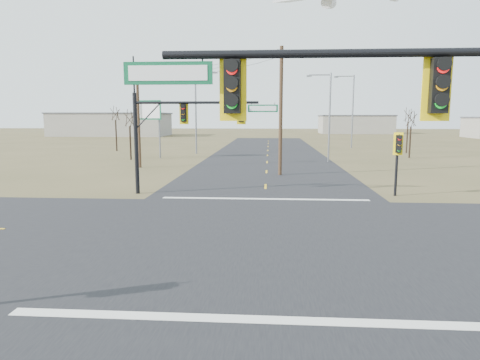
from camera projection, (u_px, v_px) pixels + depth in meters
The scene contains 20 objects.
ground at pixel (263, 234), 17.47m from camera, with size 320.00×320.00×0.00m, color brown.
road_ew at pixel (263, 234), 17.47m from camera, with size 160.00×14.00×0.02m, color black.
road_ns at pixel (263, 234), 17.47m from camera, with size 14.00×160.00×0.02m, color black.
stop_bar_near at pixel (257, 319), 10.07m from camera, with size 12.00×0.40×0.01m, color silver.
stop_bar_far at pixel (265, 199), 24.87m from camera, with size 12.00×0.40×0.01m, color silver.
mast_arm_near at pixel (443, 114), 8.31m from camera, with size 10.33×0.43×6.57m.
mast_arm_far at pixel (188, 121), 25.93m from camera, with size 8.82×0.42×6.21m.
pedestal_signal_ne at pixel (398, 149), 25.44m from camera, with size 0.67×0.58×3.87m.
utility_pole_near at pixel (281, 110), 34.49m from camera, with size 2.52×0.43×10.31m.
utility_pole_far at pixel (139, 118), 39.91m from camera, with size 2.14×0.66×8.92m.
highway_sign at pixel (148, 118), 49.15m from camera, with size 3.40×1.16×6.65m.
streetlight_a at pixel (328, 113), 44.79m from camera, with size 2.59×0.33×9.27m.
streetlight_b at pixel (351, 107), 65.10m from camera, with size 3.09×0.41×11.04m.
streetlight_c at pixel (198, 108), 54.90m from camera, with size 2.96×0.37×10.59m.
bare_tree_a at pixel (129, 118), 47.18m from camera, with size 2.72×2.72×5.88m.
bare_tree_b at pixel (115, 113), 59.58m from camera, with size 2.94×2.94×6.63m.
bare_tree_c at pixel (411, 118), 49.33m from camera, with size 3.22×3.22×5.87m.
bare_tree_d at pixel (408, 115), 55.79m from camera, with size 3.04×3.04×6.28m.
warehouse_left at pixel (111, 125), 108.62m from camera, with size 28.00×14.00×5.50m, color gray.
warehouse_mid at pixel (355, 125), 123.95m from camera, with size 20.00×12.00×5.00m, color gray.
Camera 1 is at (0.25, -16.98, 4.76)m, focal length 32.00 mm.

